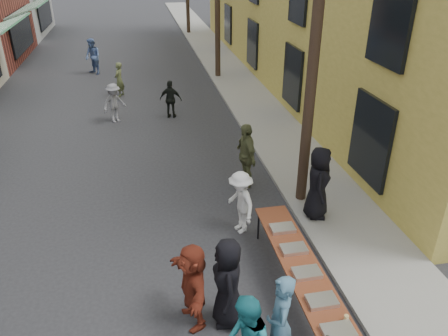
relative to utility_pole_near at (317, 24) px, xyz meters
name	(u,v)px	position (x,y,z in m)	size (l,w,h in m)	color
ground	(137,307)	(-4.30, -3.00, -4.50)	(120.00, 120.00, 0.00)	#28282B
sidewalk	(232,76)	(0.70, 12.00, -4.45)	(2.20, 60.00, 0.10)	gray
utility_pole_near	(317,24)	(0.00, 0.00, 0.00)	(0.26, 0.26, 9.00)	#2D2116
serving_table	(301,265)	(-1.24, -3.27, -3.79)	(0.70, 4.00, 0.75)	brown
catering_tray_sausage	(338,331)	(-1.24, -4.92, -3.71)	(0.50, 0.33, 0.08)	maroon
catering_tray_foil_b	(322,301)	(-1.24, -4.27, -3.71)	(0.50, 0.33, 0.08)	#B2B2B7
catering_tray_buns	(307,273)	(-1.24, -3.57, -3.71)	(0.50, 0.33, 0.08)	tan
catering_tray_foil_d	(294,249)	(-1.24, -2.87, -3.71)	(0.50, 0.33, 0.08)	#B2B2B7
catering_tray_buns_end	(283,228)	(-1.24, -2.17, -3.71)	(0.50, 0.33, 0.08)	tan
guest_front_a	(228,283)	(-2.70, -3.63, -3.63)	(0.85, 0.55, 1.74)	black
guest_front_b	(280,323)	(-2.10, -4.66, -3.63)	(0.63, 0.42, 1.74)	#47718A
guest_front_d	(240,202)	(-1.86, -0.99, -3.73)	(0.99, 0.57, 1.54)	white
guest_front_e	(246,156)	(-1.24, 1.07, -3.58)	(1.08, 0.45, 1.85)	brown
guest_queue_back	(193,285)	(-3.29, -3.52, -3.68)	(1.52, 0.48, 1.64)	maroon
server	(318,183)	(0.05, -0.86, -3.49)	(0.89, 0.58, 1.81)	black
passerby_left	(114,103)	(-4.89, 6.78, -3.76)	(0.95, 0.55, 1.47)	gray
passerby_mid	(171,99)	(-2.78, 6.82, -3.77)	(0.85, 0.36, 1.46)	black
passerby_right	(119,80)	(-4.76, 9.90, -3.76)	(0.54, 0.36, 1.49)	#586038
passerby_far	(93,57)	(-6.11, 13.86, -3.61)	(0.87, 0.68, 1.79)	#5770A8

